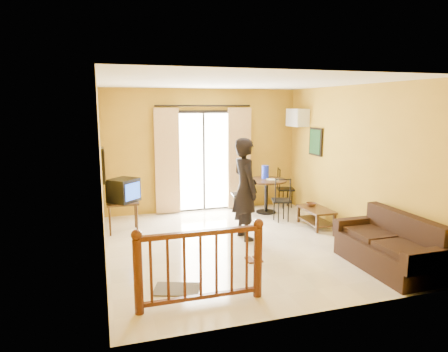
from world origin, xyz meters
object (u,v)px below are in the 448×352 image
object	(u,v)px
television	(124,190)
coffee_table	(316,214)
standing_person	(245,189)
dining_table	(266,186)
sofa	(390,248)

from	to	relation	value
television	coffee_table	distance (m)	3.85
standing_person	dining_table	bearing A→B (deg)	-40.22
television	sofa	xyz separation A→B (m)	(3.72, -2.99, -0.51)
dining_table	standing_person	xyz separation A→B (m)	(-1.08, -1.54, 0.32)
television	dining_table	world-z (taller)	television
coffee_table	standing_person	size ratio (longest dim) A/B	0.46
television	coffee_table	world-z (taller)	television
coffee_table	television	bearing A→B (deg)	167.68
television	dining_table	distance (m)	3.22
television	standing_person	bearing A→B (deg)	-71.86
coffee_table	standing_person	distance (m)	1.78
sofa	dining_table	bearing A→B (deg)	98.63
dining_table	coffee_table	distance (m)	1.44
television	coffee_table	xyz separation A→B (m)	(3.72, -0.81, -0.57)
television	dining_table	size ratio (longest dim) A/B	0.72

